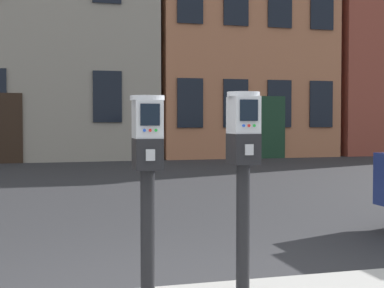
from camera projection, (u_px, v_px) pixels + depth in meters
parking_meter_near_kerb at (147, 160)px, 3.74m from camera, size 0.23×0.26×1.30m
parking_meter_twin_adjacent at (243, 155)px, 3.92m from camera, size 0.23×0.26×1.33m
townhouse_cream_stone at (44, 1)px, 21.30m from camera, size 6.89×7.05×11.04m
townhouse_brownstone at (225, 23)px, 23.06m from camera, size 6.30×6.70×10.08m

